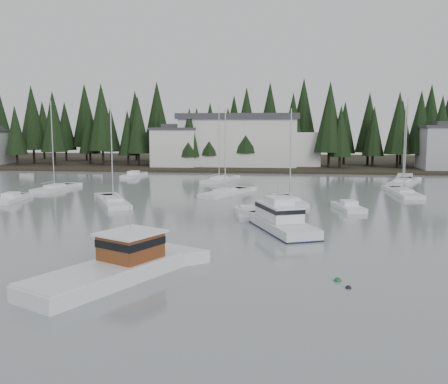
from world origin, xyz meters
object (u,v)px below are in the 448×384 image
Objects in this scene: cabin_cruiser_center at (280,222)px; runabout_0 at (11,200)px; house_east_a at (448,146)px; sailboat_12 at (404,179)px; sailboat_1 at (402,183)px; sailboat_6 at (225,194)px; runabout_4 at (248,215)px; sailboat_5 at (403,194)px; runabout_3 at (134,176)px; sailboat_2 at (113,203)px; harbor_inn at (248,140)px; sailboat_3 at (219,181)px; runabout_1 at (349,209)px; sailboat_0 at (55,189)px; house_west at (175,146)px; lobster_boat_brown at (111,270)px; sailboat_8 at (290,203)px.

runabout_0 is at bearing 46.40° from cabin_cruiser_center.
sailboat_12 is (-11.46, -14.80, -4.83)m from house_east_a.
sailboat_1 is 29.96m from sailboat_6.
runabout_4 is at bearing 166.78° from sailboat_1.
runabout_0 is (-48.22, -11.17, 0.06)m from sailboat_5.
cabin_cruiser_center is 6.86m from runabout_4.
sailboat_1 is at bearing -90.56° from runabout_3.
sailboat_6 is (-7.21, 21.25, -0.60)m from cabin_cruiser_center.
sailboat_2 reaches higher than runabout_0.
house_east_a is 39.21m from harbor_inn.
sailboat_1 is 56.03m from runabout_0.
runabout_1 is (17.27, -25.48, 0.06)m from sailboat_3.
sailboat_0 reaches higher than sailboat_6.
house_west is 75.58m from lobster_boat_brown.
sailboat_12 reaches higher than runabout_1.
runabout_0 is 1.19× the size of runabout_1.
sailboat_3 reaches higher than harbor_inn.
lobster_boat_brown is at bearing -143.51° from sailboat_0.
sailboat_5 reaches higher than house_west.
harbor_inn is at bearing 67.36° from sailboat_1.
lobster_boat_brown is at bearing 125.60° from cabin_cruiser_center.
sailboat_3 reaches higher than sailboat_8.
runabout_0 and runabout_4 have the same top height.
sailboat_0 is at bearing 169.35° from runabout_3.
sailboat_6 reaches higher than lobster_boat_brown.
sailboat_1 is 12.51m from sailboat_5.
harbor_inn is 2.29× the size of sailboat_0.
sailboat_12 is at bearing -34.84° from harbor_inn.
sailboat_0 reaches higher than runabout_1.
sailboat_6 is 17.75m from runabout_1.
house_east_a is 53.24m from runabout_1.
harbor_inn is 2.34× the size of sailboat_12.
lobster_boat_brown is 1.61× the size of runabout_0.
sailboat_12 is at bearing -127.73° from house_east_a.
house_west is at bearing 15.87° from sailboat_8.
runabout_1 is 45.17m from runabout_3.
cabin_cruiser_center is 40.76m from sailboat_1.
house_east_a is 0.36× the size of harbor_inn.
harbor_inn is 4.20× the size of runabout_3.
runabout_4 is (28.89, -6.79, 0.00)m from runabout_0.
runabout_4 is (16.05, -6.28, 0.07)m from sailboat_2.
house_east_a is at bearing -75.84° from sailboat_2.
house_east_a is 72.69m from sailboat_0.
house_west is 0.77× the size of sailboat_1.
runabout_3 is (-3.82, -17.17, -4.52)m from house_west.
harbor_inn is at bearing -24.97° from sailboat_0.
sailboat_6 is at bearing -90.44° from harbor_inn.
sailboat_5 is (22.95, -38.35, -5.71)m from harbor_inn.
lobster_boat_brown is 36.87m from sailboat_6.
sailboat_8 is (23.02, -43.99, -4.59)m from house_west.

